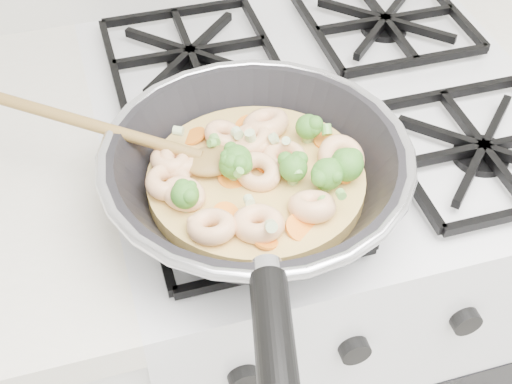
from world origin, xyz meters
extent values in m
cube|color=white|center=(0.00, 1.70, 0.45)|extent=(0.60, 0.60, 0.90)
cube|color=black|center=(0.00, 1.70, 0.91)|extent=(0.56, 0.56, 0.02)
torus|color=silver|center=(-0.14, 1.54, 0.99)|extent=(0.34, 0.34, 0.01)
cylinder|color=black|center=(-0.20, 1.30, 0.99)|extent=(0.07, 0.18, 0.04)
cylinder|color=#DBB75F|center=(-0.14, 1.54, 0.95)|extent=(0.24, 0.24, 0.02)
ellipsoid|color=olive|center=(-0.19, 1.57, 0.97)|extent=(0.08, 0.07, 0.02)
cylinder|color=olive|center=(-0.31, 1.64, 0.99)|extent=(0.23, 0.14, 0.06)
torus|color=#F7C892|center=(-0.16, 1.46, 0.97)|extent=(0.07, 0.07, 0.02)
torus|color=#F7C892|center=(-0.11, 1.55, 0.97)|extent=(0.08, 0.08, 0.02)
torus|color=#F7C892|center=(-0.16, 1.61, 0.97)|extent=(0.07, 0.07, 0.03)
torus|color=#F7C892|center=(-0.05, 1.53, 0.97)|extent=(0.07, 0.07, 0.03)
torus|color=#F7C892|center=(-0.21, 1.47, 0.97)|extent=(0.07, 0.07, 0.02)
torus|color=#F7C892|center=(-0.10, 1.47, 0.97)|extent=(0.07, 0.08, 0.03)
torus|color=#F7C892|center=(-0.14, 1.54, 0.97)|extent=(0.08, 0.08, 0.03)
torus|color=#F7C892|center=(-0.11, 1.61, 0.97)|extent=(0.08, 0.08, 0.03)
torus|color=#F7C892|center=(-0.23, 1.53, 0.97)|extent=(0.07, 0.07, 0.02)
torus|color=#F7C892|center=(-0.14, 1.59, 0.97)|extent=(0.08, 0.08, 0.03)
torus|color=#F7C892|center=(-0.22, 1.58, 0.97)|extent=(0.07, 0.07, 0.02)
torus|color=#F7C892|center=(-0.23, 1.58, 0.97)|extent=(0.06, 0.06, 0.02)
torus|color=#F7C892|center=(-0.24, 1.55, 0.97)|extent=(0.08, 0.08, 0.03)
torus|color=#F7C892|center=(-0.13, 1.59, 0.97)|extent=(0.06, 0.06, 0.02)
ellipsoid|color=#498F2F|center=(-0.11, 1.52, 0.98)|extent=(0.04, 0.04, 0.03)
ellipsoid|color=#498F2F|center=(-0.08, 1.50, 0.98)|extent=(0.05, 0.05, 0.03)
ellipsoid|color=#498F2F|center=(-0.05, 1.51, 0.98)|extent=(0.05, 0.05, 0.04)
ellipsoid|color=#498F2F|center=(-0.23, 1.52, 0.98)|extent=(0.04, 0.04, 0.03)
ellipsoid|color=#498F2F|center=(-0.17, 1.55, 0.98)|extent=(0.04, 0.04, 0.03)
ellipsoid|color=#498F2F|center=(-0.16, 1.55, 0.98)|extent=(0.05, 0.05, 0.03)
ellipsoid|color=#498F2F|center=(-0.07, 1.58, 0.98)|extent=(0.04, 0.04, 0.03)
cylinder|color=orange|center=(-0.05, 1.52, 0.96)|extent=(0.05, 0.05, 0.02)
cylinder|color=orange|center=(-0.22, 1.53, 0.96)|extent=(0.04, 0.04, 0.01)
cylinder|color=orange|center=(-0.11, 1.58, 0.96)|extent=(0.04, 0.04, 0.01)
cylinder|color=orange|center=(-0.17, 1.55, 0.96)|extent=(0.03, 0.03, 0.00)
cylinder|color=orange|center=(-0.12, 1.45, 0.96)|extent=(0.04, 0.04, 0.01)
cylinder|color=orange|center=(-0.05, 1.57, 0.96)|extent=(0.03, 0.03, 0.00)
cylinder|color=orange|center=(-0.19, 1.62, 0.96)|extent=(0.04, 0.04, 0.01)
cylinder|color=orange|center=(-0.04, 1.53, 0.96)|extent=(0.04, 0.04, 0.01)
cylinder|color=orange|center=(-0.16, 1.45, 0.96)|extent=(0.04, 0.04, 0.01)
cylinder|color=orange|center=(-0.12, 1.56, 0.96)|extent=(0.04, 0.04, 0.01)
cylinder|color=orange|center=(-0.13, 1.62, 0.96)|extent=(0.04, 0.04, 0.01)
cylinder|color=orange|center=(-0.13, 1.61, 0.96)|extent=(0.04, 0.04, 0.01)
cylinder|color=orange|center=(-0.12, 1.55, 0.96)|extent=(0.04, 0.04, 0.01)
cylinder|color=orange|center=(-0.19, 1.50, 0.96)|extent=(0.03, 0.03, 0.00)
cylinder|color=#6BB347|center=(-0.18, 1.58, 0.98)|extent=(0.01, 0.01, 0.01)
cylinder|color=beige|center=(-0.16, 1.44, 0.99)|extent=(0.01, 0.01, 0.01)
cylinder|color=beige|center=(-0.14, 1.58, 0.98)|extent=(0.01, 0.01, 0.01)
cylinder|color=#6BB347|center=(-0.18, 1.59, 0.97)|extent=(0.01, 0.01, 0.01)
cylinder|color=beige|center=(-0.21, 1.61, 0.98)|extent=(0.01, 0.01, 0.01)
cylinder|color=beige|center=(-0.11, 1.57, 0.98)|extent=(0.01, 0.01, 0.01)
cylinder|color=beige|center=(-0.17, 1.49, 0.98)|extent=(0.01, 0.01, 0.01)
cylinder|color=#6BB347|center=(-0.11, 1.51, 0.98)|extent=(0.01, 0.01, 0.01)
cylinder|color=#6BB347|center=(-0.05, 1.57, 0.98)|extent=(0.01, 0.01, 0.01)
cylinder|color=#6BB347|center=(-0.09, 1.47, 0.97)|extent=(0.01, 0.01, 0.01)
cylinder|color=beige|center=(-0.15, 1.59, 0.98)|extent=(0.01, 0.01, 0.01)
cylinder|color=#6BB347|center=(-0.08, 1.46, 0.99)|extent=(0.01, 0.01, 0.01)
cylinder|color=#6BB347|center=(-0.17, 1.52, 0.99)|extent=(0.01, 0.01, 0.01)
cylinder|color=#6BB347|center=(-0.04, 1.52, 0.98)|extent=(0.01, 0.01, 0.01)
cylinder|color=beige|center=(-0.10, 1.56, 0.98)|extent=(0.01, 0.01, 0.01)
camera|label=1|loc=(-0.30, 0.99, 1.51)|focal=50.95mm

